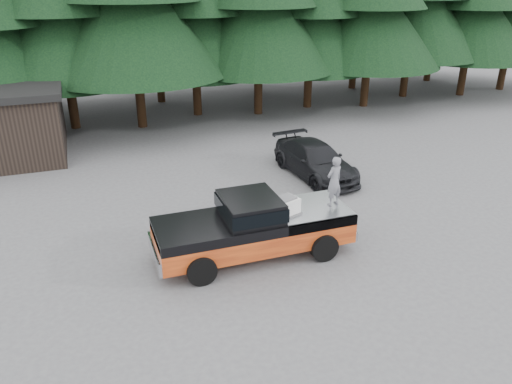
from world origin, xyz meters
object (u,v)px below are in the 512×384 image
object	(u,v)px
pickup_truck	(254,235)
air_compressor	(286,207)
parked_car	(315,160)
man_on_bed	(334,181)

from	to	relation	value
pickup_truck	air_compressor	xyz separation A→B (m)	(0.91, -0.24, 0.90)
parked_car	pickup_truck	bearing A→B (deg)	-136.50
man_on_bed	parked_car	distance (m)	5.86
pickup_truck	man_on_bed	bearing A→B (deg)	-2.63
air_compressor	man_on_bed	size ratio (longest dim) A/B	0.45
man_on_bed	air_compressor	bearing A→B (deg)	-13.69
air_compressor	man_on_bed	bearing A→B (deg)	-15.00
air_compressor	man_on_bed	distance (m)	1.71
air_compressor	parked_car	size ratio (longest dim) A/B	0.15
pickup_truck	man_on_bed	distance (m)	2.91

